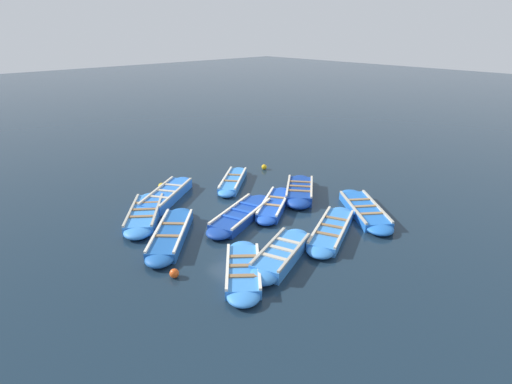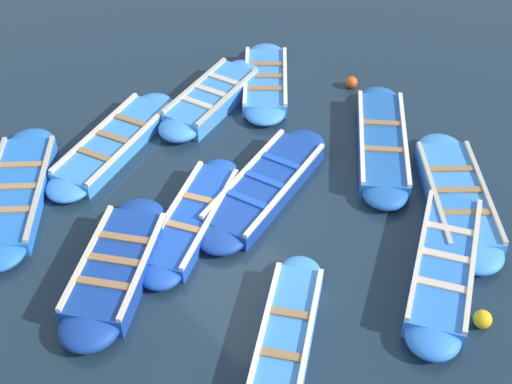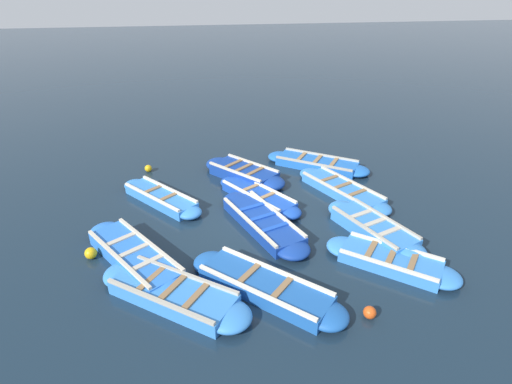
% 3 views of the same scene
% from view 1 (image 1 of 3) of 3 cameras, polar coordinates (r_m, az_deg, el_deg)
% --- Properties ---
extents(ground_plane, '(120.00, 120.00, 0.00)m').
position_cam_1_polar(ground_plane, '(14.91, -1.11, -3.18)').
color(ground_plane, '#162838').
extents(boat_centre, '(3.21, 2.87, 0.46)m').
position_cam_1_polar(boat_centre, '(16.56, 6.23, 0.17)').
color(boat_centre, navy).
rests_on(boat_centre, ground).
extents(boat_mid_row, '(3.35, 3.37, 0.39)m').
position_cam_1_polar(boat_mid_row, '(13.46, -12.05, -5.93)').
color(boat_mid_row, '#1E59AD').
rests_on(boat_mid_row, ground).
extents(boat_outer_right, '(3.95, 2.14, 0.38)m').
position_cam_1_polar(boat_outer_right, '(14.48, -2.12, -3.31)').
color(boat_outer_right, navy).
rests_on(boat_outer_right, ground).
extents(boat_broadside, '(3.80, 2.29, 0.35)m').
position_cam_1_polar(boat_broadside, '(13.70, 10.75, -5.38)').
color(boat_broadside, '#3884E0').
rests_on(boat_broadside, ground).
extents(boat_stern_in, '(3.07, 3.67, 0.36)m').
position_cam_1_polar(boat_stern_in, '(15.41, 15.21, -2.51)').
color(boat_stern_in, blue).
rests_on(boat_stern_in, ground).
extents(boat_drifting, '(3.13, 2.70, 0.37)m').
position_cam_1_polar(boat_drifting, '(17.64, -3.32, 1.55)').
color(boat_drifting, '#3884E0').
rests_on(boat_drifting, ground).
extents(boat_end_of_row, '(3.30, 2.41, 0.36)m').
position_cam_1_polar(boat_end_of_row, '(15.32, 2.65, -1.84)').
color(boat_end_of_row, '#1947B7').
rests_on(boat_end_of_row, ground).
extents(boat_bow_out, '(2.75, 3.00, 0.35)m').
position_cam_1_polar(boat_bow_out, '(11.41, -1.86, -11.12)').
color(boat_bow_out, '#3884E0').
rests_on(boat_bow_out, ground).
extents(boat_inner_gap, '(3.76, 2.87, 0.43)m').
position_cam_1_polar(boat_inner_gap, '(16.46, -12.62, -0.46)').
color(boat_inner_gap, blue).
rests_on(boat_inner_gap, ground).
extents(boat_far_corner, '(3.04, 3.52, 0.40)m').
position_cam_1_polar(boat_far_corner, '(15.09, -15.60, -3.01)').
color(boat_far_corner, '#3884E0').
rests_on(boat_far_corner, ground).
extents(boat_alongside, '(3.40, 1.93, 0.44)m').
position_cam_1_polar(boat_alongside, '(12.07, 3.62, -8.88)').
color(boat_alongside, '#3884E0').
rests_on(boat_alongside, ground).
extents(buoy_orange_near, '(0.25, 0.25, 0.25)m').
position_cam_1_polar(buoy_orange_near, '(19.51, 1.17, 3.59)').
color(buoy_orange_near, '#EAB214').
rests_on(buoy_orange_near, ground).
extents(buoy_yellow_far, '(0.30, 0.30, 0.30)m').
position_cam_1_polar(buoy_yellow_far, '(17.54, -13.32, 0.80)').
color(buoy_yellow_far, '#EAB214').
rests_on(buoy_yellow_far, ground).
extents(buoy_white_drifting, '(0.27, 0.27, 0.27)m').
position_cam_1_polar(buoy_white_drifting, '(11.54, -11.60, -11.31)').
color(buoy_white_drifting, '#E05119').
rests_on(buoy_white_drifting, ground).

